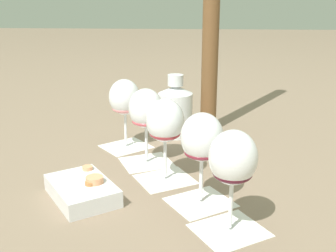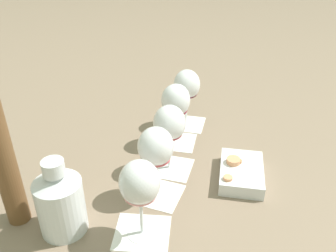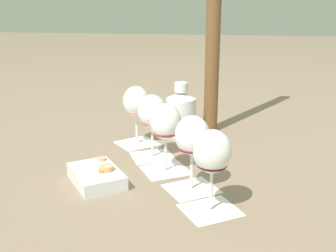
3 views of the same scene
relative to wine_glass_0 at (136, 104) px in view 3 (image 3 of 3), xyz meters
name	(u,v)px [view 3 (image 3 of 3)]	position (x,y,z in m)	size (l,w,h in m)	color
ground_plane	(168,172)	(0.21, 0.13, -0.13)	(8.00, 8.00, 0.00)	#7F6B56
tasting_card_0	(137,143)	(0.00, 0.00, -0.13)	(0.15, 0.15, 0.00)	white
tasting_card_1	(153,156)	(0.10, 0.07, -0.13)	(0.14, 0.15, 0.00)	white
tasting_card_2	(166,170)	(0.20, 0.12, -0.13)	(0.15, 0.15, 0.00)	white
tasting_card_3	(191,189)	(0.30, 0.20, -0.13)	(0.15, 0.15, 0.00)	white
tasting_card_4	(210,210)	(0.40, 0.24, -0.13)	(0.15, 0.15, 0.00)	white
wine_glass_0	(136,104)	(0.00, 0.00, 0.00)	(0.08, 0.08, 0.18)	white
wine_glass_1	(152,114)	(0.10, 0.07, 0.00)	(0.08, 0.08, 0.18)	white
wine_glass_2	(166,125)	(0.20, 0.12, 0.00)	(0.08, 0.08, 0.18)	white
wine_glass_3	(192,139)	(0.30, 0.20, 0.00)	(0.08, 0.08, 0.18)	white
wine_glass_4	(212,155)	(0.40, 0.24, 0.00)	(0.08, 0.08, 0.18)	white
ceramic_vase	(182,112)	(-0.11, 0.13, -0.05)	(0.10, 0.10, 0.18)	silver
snack_dish	(97,176)	(0.30, -0.04, -0.11)	(0.19, 0.18, 0.05)	silver
umbrella_pole	(214,0)	(-0.16, 0.22, 0.30)	(0.05, 0.05, 0.86)	brown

